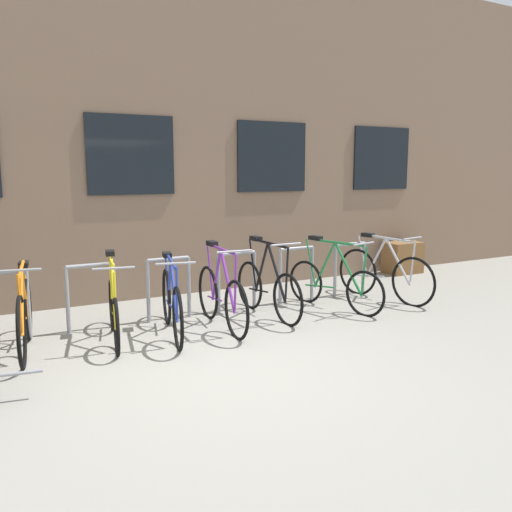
{
  "coord_description": "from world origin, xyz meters",
  "views": [
    {
      "loc": [
        -2.2,
        -4.68,
        1.96
      ],
      "look_at": [
        1.23,
        1.6,
        0.81
      ],
      "focal_mm": 37.43,
      "sensor_mm": 36.0,
      "label": 1
    }
  ],
  "objects_px": {
    "bicycle_purple": "(221,296)",
    "bicycle_blue": "(172,303)",
    "bicycle_orange": "(25,316)",
    "planter_box": "(403,258)",
    "bicycle_silver": "(384,274)",
    "bicycle_yellow": "(114,310)",
    "bicycle_black": "(267,288)",
    "bicycle_green": "(334,283)"
  },
  "relations": [
    {
      "from": "bicycle_purple",
      "to": "bicycle_blue",
      "type": "height_order",
      "value": "bicycle_purple"
    },
    {
      "from": "bicycle_orange",
      "to": "planter_box",
      "type": "bearing_deg",
      "value": 11.56
    },
    {
      "from": "bicycle_orange",
      "to": "bicycle_yellow",
      "type": "height_order",
      "value": "bicycle_yellow"
    },
    {
      "from": "bicycle_orange",
      "to": "bicycle_yellow",
      "type": "bearing_deg",
      "value": -4.41
    },
    {
      "from": "planter_box",
      "to": "bicycle_blue",
      "type": "bearing_deg",
      "value": -163.12
    },
    {
      "from": "bicycle_purple",
      "to": "bicycle_black",
      "type": "distance_m",
      "value": 0.8
    },
    {
      "from": "bicycle_purple",
      "to": "bicycle_orange",
      "type": "bearing_deg",
      "value": 175.17
    },
    {
      "from": "bicycle_black",
      "to": "bicycle_blue",
      "type": "height_order",
      "value": "bicycle_black"
    },
    {
      "from": "bicycle_black",
      "to": "planter_box",
      "type": "distance_m",
      "value": 4.06
    },
    {
      "from": "bicycle_yellow",
      "to": "bicycle_orange",
      "type": "bearing_deg",
      "value": 175.59
    },
    {
      "from": "bicycle_orange",
      "to": "planter_box",
      "type": "height_order",
      "value": "bicycle_orange"
    },
    {
      "from": "bicycle_purple",
      "to": "bicycle_black",
      "type": "relative_size",
      "value": 1.01
    },
    {
      "from": "bicycle_purple",
      "to": "bicycle_yellow",
      "type": "bearing_deg",
      "value": 174.88
    },
    {
      "from": "bicycle_green",
      "to": "bicycle_silver",
      "type": "relative_size",
      "value": 0.96
    },
    {
      "from": "bicycle_black",
      "to": "bicycle_blue",
      "type": "distance_m",
      "value": 1.44
    },
    {
      "from": "planter_box",
      "to": "bicycle_silver",
      "type": "bearing_deg",
      "value": -140.8
    },
    {
      "from": "bicycle_black",
      "to": "bicycle_purple",
      "type": "bearing_deg",
      "value": -166.61
    },
    {
      "from": "bicycle_orange",
      "to": "bicycle_purple",
      "type": "height_order",
      "value": "bicycle_purple"
    },
    {
      "from": "bicycle_purple",
      "to": "planter_box",
      "type": "relative_size",
      "value": 2.45
    },
    {
      "from": "bicycle_silver",
      "to": "bicycle_blue",
      "type": "xyz_separation_m",
      "value": [
        -3.46,
        -0.14,
        -0.01
      ]
    },
    {
      "from": "bicycle_black",
      "to": "planter_box",
      "type": "relative_size",
      "value": 2.43
    },
    {
      "from": "bicycle_purple",
      "to": "planter_box",
      "type": "distance_m",
      "value": 4.86
    },
    {
      "from": "bicycle_purple",
      "to": "planter_box",
      "type": "height_order",
      "value": "bicycle_purple"
    },
    {
      "from": "bicycle_silver",
      "to": "bicycle_yellow",
      "type": "bearing_deg",
      "value": -179.73
    },
    {
      "from": "bicycle_green",
      "to": "bicycle_blue",
      "type": "xyz_separation_m",
      "value": [
        -2.46,
        -0.07,
        0.02
      ]
    },
    {
      "from": "bicycle_yellow",
      "to": "planter_box",
      "type": "height_order",
      "value": "bicycle_yellow"
    },
    {
      "from": "bicycle_orange",
      "to": "bicycle_green",
      "type": "xyz_separation_m",
      "value": [
        4.07,
        -0.12,
        -0.03
      ]
    },
    {
      "from": "bicycle_green",
      "to": "bicycle_black",
      "type": "xyz_separation_m",
      "value": [
        -1.03,
        0.11,
        0.02
      ]
    },
    {
      "from": "bicycle_yellow",
      "to": "bicycle_silver",
      "type": "distance_m",
      "value": 4.12
    },
    {
      "from": "bicycle_yellow",
      "to": "bicycle_green",
      "type": "bearing_deg",
      "value": -0.81
    },
    {
      "from": "bicycle_purple",
      "to": "bicycle_blue",
      "type": "relative_size",
      "value": 0.97
    },
    {
      "from": "bicycle_orange",
      "to": "bicycle_silver",
      "type": "distance_m",
      "value": 5.07
    },
    {
      "from": "bicycle_yellow",
      "to": "bicycle_blue",
      "type": "distance_m",
      "value": 0.68
    },
    {
      "from": "bicycle_orange",
      "to": "bicycle_silver",
      "type": "height_order",
      "value": "bicycle_silver"
    },
    {
      "from": "bicycle_blue",
      "to": "bicycle_black",
      "type": "bearing_deg",
      "value": 7.3
    },
    {
      "from": "bicycle_purple",
      "to": "bicycle_silver",
      "type": "xyz_separation_m",
      "value": [
        2.8,
        0.14,
        0.0
      ]
    },
    {
      "from": "bicycle_purple",
      "to": "bicycle_silver",
      "type": "relative_size",
      "value": 0.98
    },
    {
      "from": "bicycle_yellow",
      "to": "planter_box",
      "type": "distance_m",
      "value": 6.09
    },
    {
      "from": "bicycle_green",
      "to": "planter_box",
      "type": "relative_size",
      "value": 2.41
    },
    {
      "from": "bicycle_orange",
      "to": "planter_box",
      "type": "xyz_separation_m",
      "value": [
        6.85,
        1.4,
        -0.1
      ]
    },
    {
      "from": "bicycle_silver",
      "to": "bicycle_blue",
      "type": "distance_m",
      "value": 3.46
    },
    {
      "from": "bicycle_purple",
      "to": "bicycle_green",
      "type": "relative_size",
      "value": 1.02
    }
  ]
}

